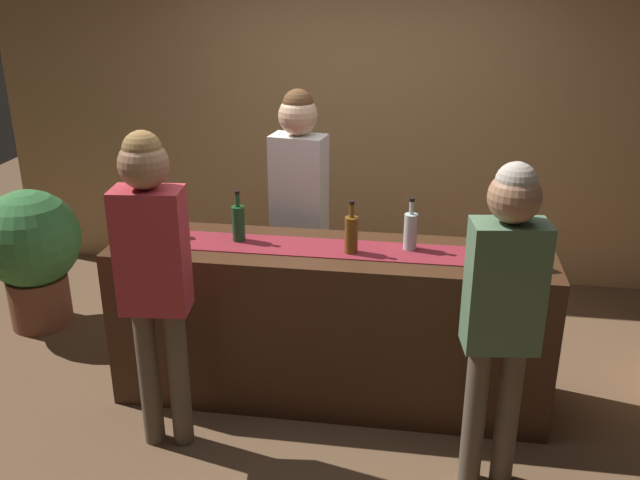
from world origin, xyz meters
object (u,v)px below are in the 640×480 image
(wine_bottle_amber, at_px, (351,234))
(wine_bottle_clear, at_px, (410,231))
(wine_glass_far_end, at_px, (541,251))
(potted_plant_tall, at_px, (32,249))
(bartender, at_px, (299,193))
(wine_glass_near_customer, at_px, (153,220))
(wine_glass_mid_counter, at_px, (178,221))
(customer_sipping, at_px, (504,299))
(customer_browsing, at_px, (153,261))
(wine_bottle_green, at_px, (238,223))

(wine_bottle_amber, bearing_deg, wine_bottle_clear, 17.58)
(wine_glass_far_end, bearing_deg, potted_plant_tall, 168.38)
(wine_bottle_amber, bearing_deg, bartender, 123.00)
(wine_glass_near_customer, xyz_separation_m, potted_plant_tall, (-1.14, 0.54, -0.48))
(wine_glass_mid_counter, height_order, wine_glass_far_end, same)
(bartender, distance_m, customer_sipping, 1.69)
(wine_glass_far_end, bearing_deg, customer_browsing, -166.48)
(bartender, bearing_deg, wine_glass_near_customer, 44.40)
(bartender, bearing_deg, wine_bottle_green, 73.90)
(wine_bottle_green, xyz_separation_m, wine_glass_near_customer, (-0.51, -0.00, -0.01))
(customer_sipping, relative_size, customer_browsing, 0.96)
(wine_bottle_amber, distance_m, wine_bottle_green, 0.66)
(wine_bottle_amber, height_order, wine_glass_far_end, wine_bottle_amber)
(wine_bottle_green, distance_m, wine_glass_mid_counter, 0.36)
(wine_bottle_amber, height_order, wine_glass_mid_counter, wine_bottle_amber)
(customer_browsing, bearing_deg, wine_bottle_amber, 23.81)
(bartender, bearing_deg, wine_glass_mid_counter, 50.66)
(wine_bottle_green, distance_m, wine_glass_far_end, 1.66)
(wine_glass_near_customer, relative_size, customer_browsing, 0.08)
(wine_bottle_amber, distance_m, potted_plant_tall, 2.44)
(wine_bottle_green, xyz_separation_m, wine_glass_far_end, (1.65, -0.15, -0.01))
(wine_glass_far_end, relative_size, potted_plant_tall, 0.14)
(wine_bottle_clear, height_order, wine_glass_far_end, wine_bottle_clear)
(customer_sipping, bearing_deg, potted_plant_tall, 150.84)
(customer_sipping, xyz_separation_m, potted_plant_tall, (-3.07, 1.20, -0.44))
(wine_bottle_amber, distance_m, wine_bottle_clear, 0.33)
(wine_bottle_green, height_order, wine_glass_near_customer, wine_bottle_green)
(wine_glass_mid_counter, height_order, customer_browsing, customer_browsing)
(wine_bottle_clear, bearing_deg, wine_glass_near_customer, -179.04)
(wine_bottle_green, relative_size, wine_glass_mid_counter, 2.10)
(wine_bottle_amber, relative_size, wine_glass_mid_counter, 2.10)
(wine_glass_mid_counter, xyz_separation_m, potted_plant_tall, (-1.30, 0.53, -0.48))
(wine_glass_near_customer, height_order, potted_plant_tall, wine_glass_near_customer)
(wine_glass_near_customer, distance_m, bartender, 0.94)
(wine_glass_mid_counter, distance_m, potted_plant_tall, 1.48)
(wine_glass_far_end, bearing_deg, wine_bottle_amber, 176.05)
(customer_sipping, bearing_deg, bartender, 126.03)
(wine_bottle_amber, bearing_deg, customer_sipping, -37.90)
(customer_browsing, bearing_deg, wine_bottle_green, 60.10)
(wine_bottle_green, bearing_deg, potted_plant_tall, 162.21)
(wine_glass_near_customer, relative_size, wine_glass_far_end, 1.00)
(wine_bottle_amber, xyz_separation_m, customer_browsing, (-0.93, -0.53, 0.00))
(wine_glass_mid_counter, bearing_deg, customer_sipping, -20.67)
(wine_glass_far_end, bearing_deg, wine_bottle_green, 174.83)
(bartender, xyz_separation_m, customer_sipping, (1.17, -1.22, -0.06))
(potted_plant_tall, bearing_deg, wine_bottle_clear, -11.00)
(wine_glass_far_end, bearing_deg, wine_glass_near_customer, 176.18)
(wine_bottle_clear, bearing_deg, wine_glass_far_end, -14.02)
(potted_plant_tall, bearing_deg, customer_sipping, -21.41)
(wine_glass_near_customer, height_order, bartender, bartender)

